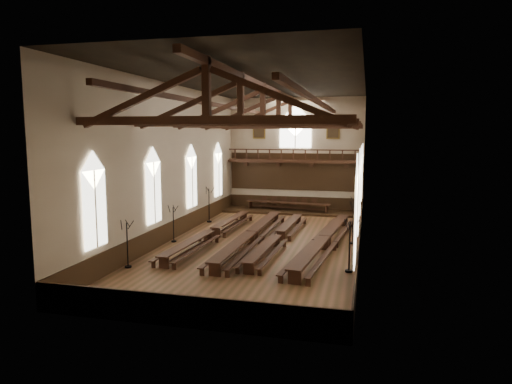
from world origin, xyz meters
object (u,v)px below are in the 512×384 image
Objects in this scene: candelabrum_left_far at (209,211)px; dais at (287,211)px; candelabrum_right_mid at (353,231)px; candelabrum_right_near at (349,256)px; refectory_row_b at (252,234)px; high_table at (287,203)px; refectory_row_d at (325,239)px; refectory_row_c at (278,236)px; candelabrum_left_near at (128,253)px; candelabrum_left_mid at (174,231)px; refectory_row_a at (212,232)px; candelabrum_right_far at (355,221)px.

dais is at bearing 48.48° from candelabrum_left_far.
candelabrum_left_far is at bearing 158.03° from candelabrum_right_mid.
candelabrum_left_far is 1.03× the size of candelabrum_right_near.
refectory_row_b reaches higher than dais.
high_table is at bearing 180.00° from dais.
refectory_row_d is at bearing -69.75° from dais.
dais is at bearing 97.09° from refectory_row_c.
refectory_row_c is (1.67, 0.28, -0.07)m from refectory_row_b.
candelabrum_left_near is 5.74m from candelabrum_left_mid.
dais is 18.96m from candelabrum_left_near.
candelabrum_left_mid is 6.69m from candelabrum_left_far.
candelabrum_right_near is (6.22, -4.70, 0.26)m from refectory_row_b.
refectory_row_a is at bearing 175.77° from refectory_row_d.
refectory_row_a is 2.73m from refectory_row_b.
high_table is at bearing 75.24° from refectory_row_a.
dais is 17.36m from candelabrum_right_near.
high_table reaches higher than refectory_row_b.
refectory_row_a is 1.86× the size of high_table.
refectory_row_c is at bearing -0.41° from refectory_row_a.
candelabrum_right_mid is (11.10, 7.95, 0.07)m from candelabrum_left_near.
candelabrum_left_mid is (-2.17, -1.22, 0.21)m from refectory_row_a.
high_table is 7.76m from candelabrum_left_far.
refectory_row_b is (2.71, -0.31, 0.05)m from refectory_row_a.
candelabrum_left_near is 0.92× the size of candelabrum_right_mid.
refectory_row_a reaches higher than refectory_row_c.
refectory_row_c is 11.41m from high_table.
refectory_row_c is 0.93× the size of refectory_row_d.
candelabrum_left_far is at bearing -131.52° from high_table.
candelabrum_right_near is (11.10, -3.79, 0.10)m from candelabrum_left_mid.
candelabrum_right_mid is at bearing -59.95° from dais.
candelabrum_right_far reaches higher than candelabrum_left_near.
candelabrum_right_mid reaches higher than candelabrum_left_near.
refectory_row_a is at bearing 179.59° from refectory_row_c.
candelabrum_right_mid is (5.95, -10.29, 0.04)m from high_table.
refectory_row_b is 5.40× the size of candelabrum_right_near.
refectory_row_c is 6.45m from candelabrum_right_far.
candelabrum_left_near is at bearing -90.00° from candelabrum_left_far.
candelabrum_left_far reaches higher than candelabrum_right_far.
refectory_row_a is 5.90m from candelabrum_left_far.
candelabrum_right_far reaches higher than refectory_row_d.
candelabrum_left_near reaches higher than refectory_row_a.
candelabrum_left_mid is at bearing -169.76° from refectory_row_c.
candelabrum_right_far is at bearing -48.62° from high_table.
candelabrum_right_far is at bearing 45.97° from candelabrum_left_near.
refectory_row_a is 10.24m from candelabrum_right_near.
dais is at bearing 110.25° from refectory_row_d.
refectory_row_d is at bearing -107.40° from candelabrum_right_far.
candelabrum_right_far reaches higher than refectory_row_a.
candelabrum_left_mid is at bearing 161.13° from candelabrum_right_near.
refectory_row_b reaches higher than refectory_row_a.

